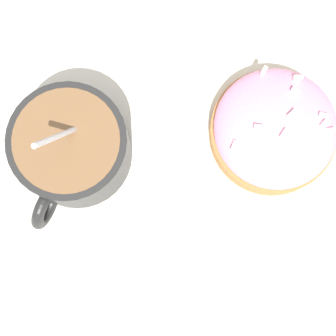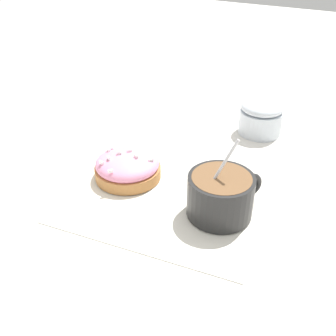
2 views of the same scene
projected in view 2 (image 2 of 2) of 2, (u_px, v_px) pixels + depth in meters
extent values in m
plane|color=silver|center=(171.00, 192.00, 0.58)|extent=(3.00, 3.00, 0.00)
cube|color=white|center=(171.00, 191.00, 0.58)|extent=(0.31, 0.30, 0.00)
cylinder|color=black|center=(220.00, 196.00, 0.52)|extent=(0.09, 0.09, 0.06)
cylinder|color=brown|center=(222.00, 181.00, 0.51)|extent=(0.08, 0.08, 0.01)
torus|color=black|center=(250.00, 185.00, 0.54)|extent=(0.03, 0.04, 0.04)
ellipsoid|color=silver|center=(237.00, 205.00, 0.54)|extent=(0.03, 0.03, 0.01)
cylinder|color=silver|center=(216.00, 177.00, 0.50)|extent=(0.04, 0.04, 0.10)
cylinder|color=#B2753D|center=(127.00, 173.00, 0.61)|extent=(0.10, 0.10, 0.02)
ellipsoid|color=pink|center=(126.00, 164.00, 0.60)|extent=(0.10, 0.10, 0.03)
cube|color=white|center=(130.00, 151.00, 0.60)|extent=(0.01, 0.01, 0.00)
cube|color=white|center=(111.00, 148.00, 0.62)|extent=(0.01, 0.00, 0.00)
cube|color=white|center=(101.00, 162.00, 0.58)|extent=(0.01, 0.00, 0.00)
cube|color=white|center=(111.00, 149.00, 0.61)|extent=(0.01, 0.01, 0.00)
cube|color=white|center=(107.00, 151.00, 0.61)|extent=(0.01, 0.01, 0.00)
cube|color=white|center=(135.00, 158.00, 0.58)|extent=(0.01, 0.01, 0.00)
cube|color=white|center=(151.00, 160.00, 0.59)|extent=(0.01, 0.01, 0.00)
cube|color=white|center=(119.00, 153.00, 0.59)|extent=(0.01, 0.01, 0.00)
cube|color=white|center=(110.00, 171.00, 0.56)|extent=(0.01, 0.01, 0.00)
cube|color=white|center=(109.00, 158.00, 0.58)|extent=(0.01, 0.01, 0.00)
cylinder|color=silver|center=(260.00, 122.00, 0.73)|extent=(0.08, 0.08, 0.04)
ellipsoid|color=silver|center=(262.00, 107.00, 0.72)|extent=(0.08, 0.08, 0.03)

